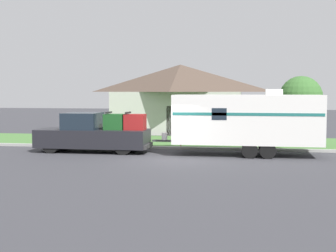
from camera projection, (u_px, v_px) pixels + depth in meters
The scene contains 8 objects.
ground_plane at pixel (168, 159), 21.74m from camera, with size 120.00×120.00×0.00m, color #38383D.
curb_strip at pixel (179, 148), 25.43m from camera, with size 80.00×0.30×0.14m.
lawn_strip at pixel (187, 142), 29.02m from camera, with size 80.00×7.00×0.03m.
house_across_street at pixel (180, 97), 36.51m from camera, with size 10.17×7.81×5.21m.
pickup_truck at pixel (94, 134), 24.27m from camera, with size 5.89×2.01×2.10m.
travel_trailer at pixel (247, 119), 22.95m from camera, with size 8.32×2.43×3.26m.
mailbox at pixel (181, 129), 25.94m from camera, with size 0.48×0.20×1.37m.
tree_in_yard at pixel (301, 98), 26.77m from camera, with size 2.46×2.46×4.03m.
Camera 1 is at (3.46, -21.29, 3.17)m, focal length 50.00 mm.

